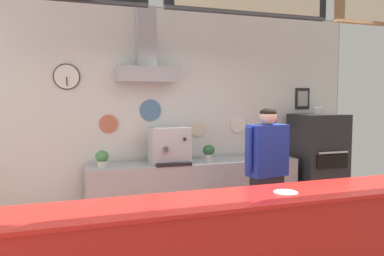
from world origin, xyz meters
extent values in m
cube|color=gray|center=(0.00, 2.34, 1.52)|extent=(5.62, 0.12, 3.04)
cube|color=silver|center=(0.00, 2.27, 1.52)|extent=(5.58, 0.01, 3.00)
cylinder|color=black|center=(-1.42, 2.26, 2.06)|extent=(0.33, 0.02, 0.33)
cylinder|color=white|center=(-1.42, 2.25, 2.06)|extent=(0.31, 0.01, 0.31)
cube|color=black|center=(-1.42, 2.24, 2.01)|extent=(0.01, 0.01, 0.11)
cylinder|color=#C1664C|center=(-0.91, 2.26, 1.45)|extent=(0.24, 0.02, 0.24)
cylinder|color=teal|center=(-0.34, 2.26, 1.63)|extent=(0.29, 0.02, 0.29)
cylinder|color=beige|center=(0.36, 2.26, 1.35)|extent=(0.22, 0.02, 0.22)
cylinder|color=white|center=(0.99, 2.26, 1.39)|extent=(0.25, 0.02, 0.25)
cube|color=#997047|center=(1.53, 2.26, 1.47)|extent=(0.24, 0.02, 0.29)
cube|color=#363636|center=(1.53, 2.25, 1.47)|extent=(0.17, 0.01, 0.21)
cube|color=black|center=(2.11, 2.26, 1.78)|extent=(0.25, 0.02, 0.33)
cube|color=#A0A0A0|center=(2.11, 2.25, 1.78)|extent=(0.18, 0.01, 0.24)
cube|color=#A3A5AD|center=(-0.42, 2.10, 2.10)|extent=(0.80, 0.36, 0.20)
cube|color=#A3A5AD|center=(-0.42, 2.16, 2.60)|extent=(0.24, 0.24, 0.78)
cube|color=red|center=(0.00, -0.25, 1.02)|extent=(4.93, 0.59, 0.03)
cube|color=#A3A5AD|center=(0.20, 1.94, 0.47)|extent=(2.90, 0.56, 0.94)
cube|color=gray|center=(0.20, 1.94, 0.17)|extent=(2.75, 0.52, 0.02)
cube|color=#232326|center=(2.10, 1.83, 0.78)|extent=(0.69, 0.64, 1.55)
cube|color=black|center=(2.10, 1.49, 0.90)|extent=(0.51, 0.02, 0.20)
cube|color=silver|center=(2.10, 1.48, 1.03)|extent=(0.48, 0.02, 0.02)
cylinder|color=silver|center=(2.10, 1.83, 1.60)|extent=(0.14, 0.14, 0.10)
cube|color=#232328|center=(0.69, 0.85, 0.46)|extent=(0.37, 0.26, 0.92)
cube|color=#1E339E|center=(0.69, 0.85, 1.21)|extent=(0.48, 0.30, 0.58)
cylinder|color=#1E339E|center=(0.95, 0.90, 1.24)|extent=(0.08, 0.08, 0.49)
cylinder|color=#1E339E|center=(0.43, 0.81, 1.24)|extent=(0.08, 0.08, 0.49)
sphere|color=#D8AD8E|center=(0.69, 0.85, 1.59)|extent=(0.20, 0.20, 0.20)
ellipsoid|color=black|center=(0.69, 0.85, 1.63)|extent=(0.19, 0.19, 0.11)
cube|color=#B7BABF|center=(-0.17, 1.92, 1.17)|extent=(0.51, 0.36, 0.48)
cylinder|color=#4C4C51|center=(-0.27, 1.71, 1.15)|extent=(0.06, 0.06, 0.06)
cube|color=black|center=(-0.17, 1.70, 0.96)|extent=(0.46, 0.10, 0.04)
sphere|color=black|center=(-0.01, 1.72, 1.27)|extent=(0.04, 0.04, 0.04)
cylinder|color=beige|center=(-1.03, 1.93, 0.97)|extent=(0.13, 0.13, 0.07)
ellipsoid|color=#47894C|center=(-1.03, 1.93, 1.07)|extent=(0.17, 0.17, 0.15)
cylinder|color=beige|center=(0.40, 1.94, 0.98)|extent=(0.12, 0.12, 0.08)
ellipsoid|color=#2D6638|center=(0.40, 1.94, 1.08)|extent=(0.17, 0.17, 0.15)
cylinder|color=white|center=(0.20, -0.28, 1.04)|extent=(0.19, 0.19, 0.01)
camera|label=1|loc=(-1.47, -2.86, 1.80)|focal=35.38mm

